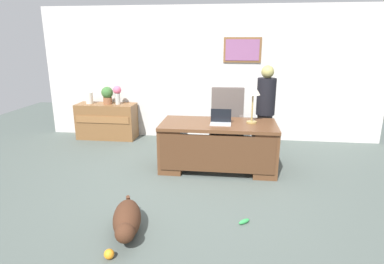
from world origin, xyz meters
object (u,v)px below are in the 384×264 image
object	(u,v)px
vase_with_flowers	(117,93)
potted_plant	(107,95)
laptop	(221,120)
dog_lying	(127,220)
desk_lamp	(253,92)
dog_toy_ball	(109,254)
desk	(218,145)
armchair	(227,125)
credenza	(107,121)
dog_toy_plush	(244,221)
person_standing	(265,111)
vase_empty	(89,98)

from	to	relation	value
vase_with_flowers	potted_plant	bearing A→B (deg)	-180.00
laptop	dog_lying	bearing A→B (deg)	-115.49
desk_lamp	dog_toy_ball	world-z (taller)	desk_lamp
desk	armchair	distance (m)	0.92
vase_with_flowers	dog_lying	bearing A→B (deg)	-69.41
credenza	dog_toy_ball	distance (m)	4.13
vase_with_flowers	dog_toy_plush	size ratio (longest dim) A/B	2.44
laptop	dog_toy_ball	xyz separation A→B (m)	(-0.95, -2.37, -0.77)
vase_with_flowers	dog_toy_plush	world-z (taller)	vase_with_flowers
person_standing	potted_plant	distance (m)	3.25
laptop	potted_plant	bearing A→B (deg)	148.59
person_standing	dog_lying	size ratio (longest dim) A/B	1.94
desk	dog_toy_ball	bearing A→B (deg)	-111.09
desk_lamp	potted_plant	bearing A→B (deg)	155.06
vase_empty	dog_toy_plush	size ratio (longest dim) A/B	1.50
dog_lying	vase_with_flowers	bearing A→B (deg)	110.59
desk	potted_plant	bearing A→B (deg)	148.48
potted_plant	dog_toy_plush	xyz separation A→B (m)	(2.76, -3.06, -0.91)
desk	dog_toy_plush	bearing A→B (deg)	-76.55
vase_empty	dog_toy_ball	distance (m)	4.34
person_standing	potted_plant	size ratio (longest dim) A/B	4.49
vase_with_flowers	dog_toy_plush	xyz separation A→B (m)	(2.54, -3.06, -0.95)
armchair	laptop	xyz separation A→B (m)	(-0.09, -0.92, 0.30)
person_standing	laptop	world-z (taller)	person_standing
credenza	armchair	bearing A→B (deg)	-12.14
dog_lying	desk	bearing A→B (deg)	65.54
credenza	vase_with_flowers	size ratio (longest dim) A/B	3.20
desk	potted_plant	world-z (taller)	potted_plant
person_standing	dog_toy_plush	world-z (taller)	person_standing
vase_with_flowers	dog_toy_ball	world-z (taller)	vase_with_flowers
person_standing	dog_lying	distance (m)	3.19
credenza	vase_with_flowers	bearing A→B (deg)	0.31
credenza	desk_lamp	bearing A→B (deg)	-24.55
armchair	potted_plant	world-z (taller)	armchair
dog_lying	vase_empty	distance (m)	3.95
credenza	dog_lying	xyz separation A→B (m)	(1.54, -3.39, -0.22)
desk_lamp	vase_empty	xyz separation A→B (m)	(-3.29, 1.35, -0.40)
credenza	desk_lamp	xyz separation A→B (m)	(2.94, -1.34, 0.89)
laptop	vase_empty	xyz separation A→B (m)	(-2.81, 1.47, 0.04)
dog_lying	dog_toy_ball	world-z (taller)	dog_lying
laptop	vase_with_flowers	distance (m)	2.65
person_standing	vase_with_flowers	xyz separation A→B (m)	(-2.94, 0.76, 0.15)
credenza	dog_toy_plush	xyz separation A→B (m)	(2.81, -3.05, -0.35)
laptop	desk_lamp	bearing A→B (deg)	14.60
desk	vase_with_flowers	world-z (taller)	vase_with_flowers
armchair	dog_toy_plush	size ratio (longest dim) A/B	7.53
person_standing	vase_empty	size ratio (longest dim) A/B	6.86
dog_toy_plush	dog_lying	bearing A→B (deg)	-164.92
credenza	dog_lying	distance (m)	3.73
armchair	person_standing	world-z (taller)	person_standing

